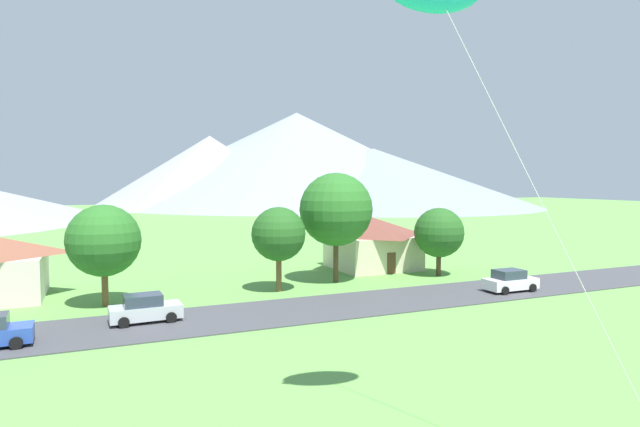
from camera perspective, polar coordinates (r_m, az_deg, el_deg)
The scene contains 11 objects.
road_strip at distance 34.54m, azimuth -7.04°, elevation -10.86°, with size 160.00×6.86×0.08m, color #424247.
mountain_far_east_ridge at distance 177.51m, azimuth -11.90°, elevation 4.52°, with size 74.16×74.16×23.33m, color #8E939E.
mountain_west_ridge at distance 193.43m, azimuth -2.55°, elevation 6.00°, with size 135.26×135.26×33.36m, color gray.
mountain_central_ridge at distance 176.24m, azimuth 5.81°, elevation 3.93°, with size 107.89×107.89×19.27m, color gray.
house_leftmost at distance 51.92m, azimuth 5.71°, elevation -3.09°, with size 8.08×7.89×5.04m.
tree_left_of_center at distance 44.26m, azimuth 1.74°, elevation 0.43°, with size 6.22×6.22×9.32m.
tree_center at distance 48.68m, azimuth 12.83°, elevation -2.05°, with size 4.50×4.50×6.19m.
tree_right_of_center at distance 38.84m, azimuth -22.48°, elevation -2.75°, with size 4.95×4.95×7.02m.
tree_near_right at distance 40.75m, azimuth -4.53°, elevation -2.27°, with size 4.22×4.22×6.62m.
parked_car_white_mid_west at distance 43.48m, azimuth 19.97°, elevation -6.92°, with size 4.21×2.10×1.68m.
parked_car_silver_mid_east at distance 34.02m, azimuth -18.51°, elevation -9.81°, with size 4.27×2.22×1.68m.
Camera 1 is at (-9.24, -1.64, 8.66)m, focal length 29.40 mm.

